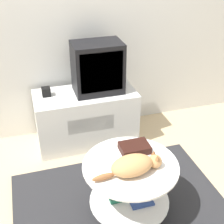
{
  "coord_description": "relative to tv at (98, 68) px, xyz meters",
  "views": [
    {
      "loc": [
        -0.61,
        -1.72,
        2.02
      ],
      "look_at": [
        0.06,
        0.49,
        0.67
      ],
      "focal_mm": 50.0,
      "sensor_mm": 36.0,
      "label": 1
    }
  ],
  "objects": [
    {
      "name": "ground_plane",
      "position": [
        -0.09,
        -1.08,
        -0.84
      ],
      "size": [
        12.0,
        12.0,
        0.0
      ],
      "primitive_type": "plane",
      "color": "tan"
    },
    {
      "name": "speaker",
      "position": [
        -0.52,
        0.05,
        -0.21
      ],
      "size": [
        0.09,
        0.09,
        0.09
      ],
      "color": "black",
      "rests_on": "tv_stand"
    },
    {
      "name": "dvd_box",
      "position": [
        0.05,
        -0.96,
        -0.31
      ],
      "size": [
        0.23,
        0.17,
        0.06
      ],
      "color": "black",
      "rests_on": "coffee_table"
    },
    {
      "name": "rug",
      "position": [
        -0.09,
        -1.08,
        -0.83
      ],
      "size": [
        1.75,
        1.35,
        0.02
      ],
      "color": "#28282B",
      "rests_on": "ground_plane"
    },
    {
      "name": "wall_back",
      "position": [
        -0.09,
        0.32,
        0.46
      ],
      "size": [
        8.0,
        0.05,
        2.6
      ],
      "color": "silver",
      "rests_on": "ground_plane"
    },
    {
      "name": "cat",
      "position": [
        -0.05,
        -1.2,
        -0.27
      ],
      "size": [
        0.54,
        0.22,
        0.14
      ],
      "rotation": [
        0.0,
        0.0,
        0.08
      ],
      "color": "tan",
      "rests_on": "coffee_table"
    },
    {
      "name": "coffee_table",
      "position": [
        -0.04,
        -1.11,
        -0.52
      ],
      "size": [
        0.73,
        0.73,
        0.48
      ],
      "color": "#B2B2B7",
      "rests_on": "rug"
    },
    {
      "name": "tv_stand",
      "position": [
        -0.14,
        -0.01,
        -0.55
      ],
      "size": [
        1.04,
        0.49,
        0.58
      ],
      "color": "silver",
      "rests_on": "ground_plane"
    },
    {
      "name": "tv",
      "position": [
        0.0,
        0.0,
        0.0
      ],
      "size": [
        0.49,
        0.33,
        0.51
      ],
      "color": "black",
      "rests_on": "tv_stand"
    }
  ]
}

